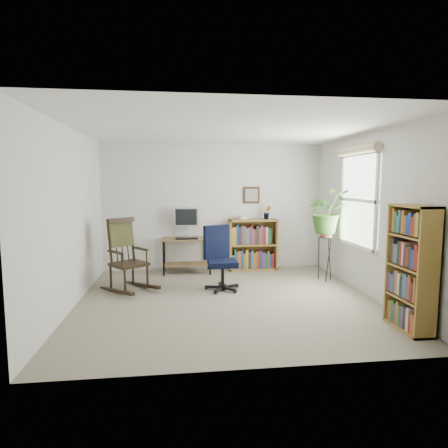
{
  "coord_description": "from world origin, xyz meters",
  "views": [
    {
      "loc": [
        -0.69,
        -5.15,
        1.68
      ],
      "look_at": [
        0.0,
        0.4,
        1.05
      ],
      "focal_mm": 30.0,
      "sensor_mm": 36.0,
      "label": 1
    }
  ],
  "objects": [
    {
      "name": "floor",
      "position": [
        0.0,
        0.0,
        0.0
      ],
      "size": [
        4.2,
        4.0,
        0.0
      ],
      "primitive_type": "cube",
      "color": "gray",
      "rests_on": "ground"
    },
    {
      "name": "ceiling",
      "position": [
        0.0,
        0.0,
        2.4
      ],
      "size": [
        4.2,
        4.0,
        0.0
      ],
      "primitive_type": "cube",
      "color": "white",
      "rests_on": "ground"
    },
    {
      "name": "wall_back",
      "position": [
        0.0,
        2.0,
        1.2
      ],
      "size": [
        4.2,
        0.0,
        2.4
      ],
      "primitive_type": "cube",
      "color": "silver",
      "rests_on": "ground"
    },
    {
      "name": "wall_front",
      "position": [
        0.0,
        -2.0,
        1.2
      ],
      "size": [
        4.2,
        0.0,
        2.4
      ],
      "primitive_type": "cube",
      "color": "silver",
      "rests_on": "ground"
    },
    {
      "name": "wall_left",
      "position": [
        -2.1,
        0.0,
        1.2
      ],
      "size": [
        0.0,
        4.0,
        2.4
      ],
      "primitive_type": "cube",
      "color": "silver",
      "rests_on": "ground"
    },
    {
      "name": "wall_right",
      "position": [
        2.1,
        0.0,
        1.2
      ],
      "size": [
        0.0,
        4.0,
        2.4
      ],
      "primitive_type": "cube",
      "color": "silver",
      "rests_on": "ground"
    },
    {
      "name": "window",
      "position": [
        2.06,
        0.3,
        1.4
      ],
      "size": [
        0.12,
        1.2,
        1.5
      ],
      "primitive_type": null,
      "color": "white",
      "rests_on": "wall_right"
    },
    {
      "name": "desk",
      "position": [
        -0.54,
        1.7,
        0.33
      ],
      "size": [
        0.9,
        0.5,
        0.65
      ],
      "primitive_type": null,
      "color": "brown",
      "rests_on": "floor"
    },
    {
      "name": "monitor",
      "position": [
        -0.54,
        1.84,
        0.93
      ],
      "size": [
        0.46,
        0.16,
        0.56
      ],
      "primitive_type": null,
      "color": "#B3B3B7",
      "rests_on": "desk"
    },
    {
      "name": "keyboard",
      "position": [
        -0.54,
        1.58,
        0.66
      ],
      "size": [
        0.4,
        0.15,
        0.02
      ],
      "primitive_type": "cube",
      "color": "black",
      "rests_on": "desk"
    },
    {
      "name": "office_chair",
      "position": [
        -0.01,
        0.51,
        0.51
      ],
      "size": [
        0.72,
        0.72,
        1.02
      ],
      "primitive_type": null,
      "rotation": [
        0.0,
        0.0,
        0.39
      ],
      "color": "black",
      "rests_on": "floor"
    },
    {
      "name": "rocking_chair",
      "position": [
        -1.45,
        0.66,
        0.57
      ],
      "size": [
        1.08,
        1.14,
        1.14
      ],
      "primitive_type": null,
      "rotation": [
        0.0,
        0.0,
        0.67
      ],
      "color": "black",
      "rests_on": "floor"
    },
    {
      "name": "low_bookshelf",
      "position": [
        0.73,
        1.82,
        0.48
      ],
      "size": [
        0.92,
        0.31,
        0.97
      ],
      "primitive_type": null,
      "color": "olive",
      "rests_on": "floor"
    },
    {
      "name": "tall_bookshelf",
      "position": [
        1.92,
        -1.31,
        0.71
      ],
      "size": [
        0.27,
        0.62,
        1.43
      ],
      "primitive_type": null,
      "color": "olive",
      "rests_on": "floor"
    },
    {
      "name": "plant_stand",
      "position": [
        1.8,
        0.85,
        0.44
      ],
      "size": [
        0.25,
        0.25,
        0.88
      ],
      "primitive_type": null,
      "rotation": [
        0.0,
        0.0,
        0.03
      ],
      "color": "black",
      "rests_on": "floor"
    },
    {
      "name": "spider_plant",
      "position": [
        1.8,
        0.85,
        1.55
      ],
      "size": [
        1.69,
        1.88,
        1.46
      ],
      "primitive_type": "imported",
      "color": "#376D26",
      "rests_on": "plant_stand"
    },
    {
      "name": "potted_plant_small",
      "position": [
        1.01,
        1.83,
        1.02
      ],
      "size": [
        0.13,
        0.24,
        0.11
      ],
      "primitive_type": "imported",
      "color": "#376D26",
      "rests_on": "low_bookshelf"
    },
    {
      "name": "framed_picture",
      "position": [
        0.73,
        1.97,
        1.43
      ],
      "size": [
        0.32,
        0.04,
        0.32
      ],
      "primitive_type": null,
      "color": "black",
      "rests_on": "wall_back"
    }
  ]
}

